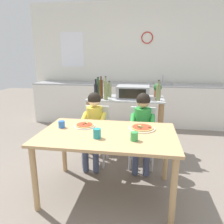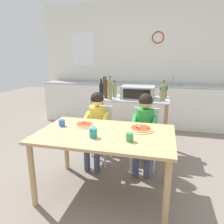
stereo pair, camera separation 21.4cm
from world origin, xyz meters
name	(u,v)px [view 2 (the right image)]	position (x,y,z in m)	size (l,w,h in m)	color
ground_plane	(125,149)	(0.00, 1.21, 0.00)	(12.08, 12.08, 0.00)	slate
back_wall_tiled	(141,63)	(0.00, 3.08, 1.35)	(4.77, 0.14, 2.70)	white
kitchen_counter	(137,104)	(0.00, 2.67, 0.45)	(4.29, 0.60, 1.11)	silver
kitchen_island_cart	(130,116)	(0.08, 1.19, 0.59)	(1.17, 0.55, 0.88)	#B7BABF
toaster_oven	(138,92)	(0.19, 1.19, 0.97)	(0.50, 0.35, 0.19)	#999BA0
bottle_clear_vinegar	(104,88)	(-0.39, 1.31, 1.00)	(0.07, 0.07, 0.30)	#1E4723
bottle_dark_olive_oil	(114,90)	(-0.19, 1.21, 0.99)	(0.07, 0.07, 0.26)	olive
bottle_squat_spirits	(101,90)	(-0.39, 1.15, 0.99)	(0.06, 0.06, 0.29)	black
bottle_brown_beer	(106,89)	(-0.29, 1.07, 1.03)	(0.06, 0.06, 0.34)	#4C2D14
bottle_tall_green_wine	(110,90)	(-0.20, 1.00, 1.02)	(0.06, 0.06, 0.35)	olive
bottle_slim_sauce	(163,93)	(0.56, 1.06, 1.00)	(0.07, 0.07, 0.30)	olive
potted_herb_plant	(164,90)	(0.57, 1.34, 0.99)	(0.13, 0.13, 0.21)	#9E5B3D
dining_table	(105,141)	(0.00, 0.00, 0.64)	(1.44, 0.89, 0.73)	tan
dining_chair_left	(99,130)	(-0.30, 0.72, 0.48)	(0.36, 0.36, 0.81)	silver
dining_chair_right	(145,133)	(0.36, 0.74, 0.48)	(0.36, 0.36, 0.81)	silver
child_in_yellow_shirt	(96,121)	(-0.30, 0.60, 0.65)	(0.32, 0.42, 1.02)	#424C6B
child_in_green_shirt	(144,123)	(0.36, 0.62, 0.66)	(0.32, 0.42, 1.03)	#424C6B
pizza_plate_white	(84,125)	(-0.30, 0.16, 0.74)	(0.24, 0.24, 0.03)	white
pizza_plate_cream	(141,129)	(0.36, 0.18, 0.74)	(0.30, 0.30, 0.03)	beige
drinking_cup_blue	(62,123)	(-0.55, 0.09, 0.76)	(0.07, 0.07, 0.08)	blue
drinking_cup_teal	(93,133)	(-0.08, -0.16, 0.77)	(0.08, 0.08, 0.10)	teal
drinking_cup_green	(130,137)	(0.29, -0.17, 0.77)	(0.07, 0.07, 0.09)	green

